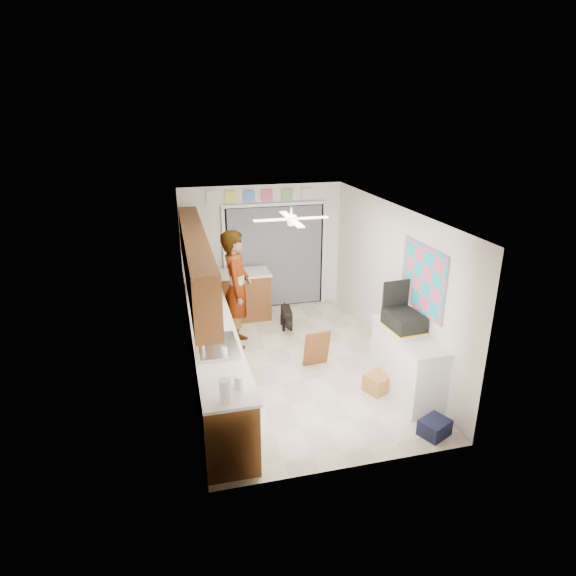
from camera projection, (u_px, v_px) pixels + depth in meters
floor at (294, 363)px, 7.79m from camera, size 5.00×5.00×0.00m
ceiling at (295, 210)px, 6.91m from camera, size 5.00×5.00×0.00m
wall_back at (263, 248)px, 9.62m from camera, size 3.20×0.00×3.20m
wall_front at (354, 372)px, 5.08m from camera, size 3.20×0.00×3.20m
wall_left at (188, 300)px, 6.99m from camera, size 0.00×5.00×5.00m
wall_right at (391, 282)px, 7.71m from camera, size 0.00×5.00×5.00m
left_base_cabinets at (212, 347)px, 7.34m from camera, size 0.60×4.80×0.90m
left_countertop at (211, 319)px, 7.17m from camera, size 0.62×4.80×0.04m
upper_cabinets at (196, 259)px, 7.01m from camera, size 0.32×4.00×0.80m
sink_basin at (218, 347)px, 6.25m from camera, size 0.50×0.76×0.06m
faucet at (203, 342)px, 6.18m from camera, size 0.03×0.03×0.22m
peninsula_base at (243, 296)px, 9.34m from camera, size 1.00×0.60×0.90m
peninsula_top at (242, 273)px, 9.17m from camera, size 1.04×0.64×0.04m
back_opening_recess at (275, 257)px, 9.72m from camera, size 2.00×0.06×2.10m
curtain_panel at (276, 257)px, 9.69m from camera, size 1.90×0.03×2.05m
door_trim_left at (225, 261)px, 9.46m from camera, size 0.06×0.04×2.10m
door_trim_right at (324, 254)px, 9.93m from camera, size 0.06×0.04×2.10m
door_trim_head at (275, 204)px, 9.32m from camera, size 2.10×0.04×0.06m
header_frame_0 at (231, 197)px, 9.09m from camera, size 0.22×0.02×0.22m
header_frame_1 at (249, 196)px, 9.17m from camera, size 0.22×0.02×0.22m
header_frame_2 at (267, 195)px, 9.25m from camera, size 0.22×0.02×0.22m
header_frame_3 at (287, 194)px, 9.34m from camera, size 0.22×0.02×0.22m
header_frame_4 at (307, 194)px, 9.43m from camera, size 0.22×0.02×0.22m
route66_sign at (212, 198)px, 9.01m from camera, size 0.22×0.02×0.26m
right_counter_base at (407, 364)px, 6.85m from camera, size 0.50×1.40×0.90m
right_counter_top at (409, 334)px, 6.68m from camera, size 0.54×1.44×0.04m
abstract_painting at (423, 279)px, 6.66m from camera, size 0.03×1.15×0.95m
ceiling_fan at (291, 219)px, 7.16m from camera, size 1.14×1.14×0.24m
microwave at (207, 282)px, 8.21m from camera, size 0.43×0.58×0.30m
soap_bottle at (202, 316)px, 6.89m from camera, size 0.13×0.13×0.28m
jar_a at (239, 382)px, 5.33m from camera, size 0.13×0.13×0.14m
jar_b at (224, 352)px, 6.02m from camera, size 0.09×0.09×0.12m
paper_towel_roll at (225, 390)px, 5.07m from camera, size 0.16×0.16×0.27m
suitcase at (403, 321)px, 6.77m from camera, size 0.46×0.59×0.24m
suitcase_rim at (403, 328)px, 6.81m from camera, size 0.48×0.61×0.02m
suitcase_lid at (396, 297)px, 6.95m from camera, size 0.42×0.06×0.50m
cardboard_box at (379, 382)px, 6.99m from camera, size 0.50×0.45×0.26m
navy_crate at (435, 427)px, 6.03m from camera, size 0.44×0.41×0.21m
cabinet_door_panel at (317, 349)px, 7.59m from camera, size 0.42×0.19×0.61m
man at (237, 289)px, 8.08m from camera, size 0.64×0.83×2.04m
dog at (286, 317)px, 8.97m from camera, size 0.30×0.59×0.44m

